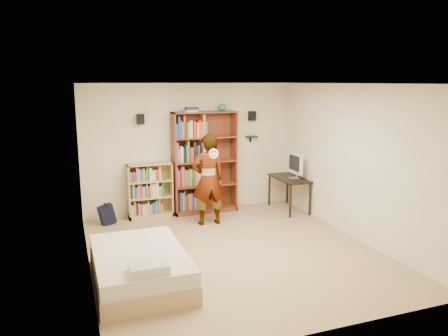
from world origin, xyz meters
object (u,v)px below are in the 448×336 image
Objects in this scene: low_bookshelf at (150,190)px; daybed at (140,263)px; tall_bookshelf at (205,163)px; computer_desk at (289,194)px; person at (208,180)px.

daybed is (-0.69, -2.90, -0.28)m from low_bookshelf.
daybed is at bearing -122.82° from tall_bookshelf.
low_bookshelf is 3.00m from daybed.
low_bookshelf is at bearing 169.38° from computer_desk.
person is at bearing 51.08° from daybed.
tall_bookshelf is 2.02× the size of computer_desk.
low_bookshelf is at bearing 76.54° from daybed.
computer_desk is at bearing -10.62° from low_bookshelf.
low_bookshelf reaches higher than daybed.
low_bookshelf is at bearing 178.60° from tall_bookshelf.
low_bookshelf is 1.32m from person.
person is at bearing -102.82° from tall_bookshelf.
computer_desk reaches higher than daybed.
tall_bookshelf is 0.84m from person.
daybed is at bearing -146.64° from computer_desk.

